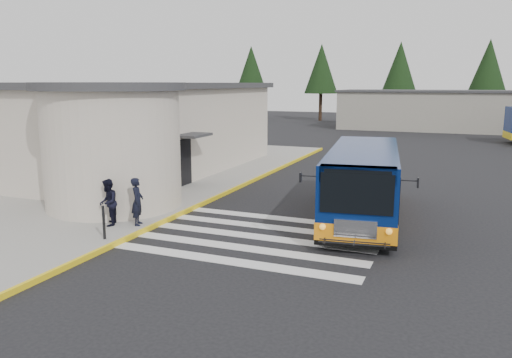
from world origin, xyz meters
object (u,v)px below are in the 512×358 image
at_px(transit_bus, 363,185).
at_px(pedestrian_b, 108,202).
at_px(bollard, 104,222).
at_px(pedestrian_a, 137,201).

relative_size(transit_bus, pedestrian_b, 5.87).
bearing_deg(pedestrian_b, transit_bus, 91.90).
relative_size(transit_bus, bollard, 8.85).
xyz_separation_m(pedestrian_a, pedestrian_b, (-0.88, -0.44, -0.02)).
bearing_deg(pedestrian_a, bollard, 154.65).
height_order(transit_bus, pedestrian_a, transit_bus).
bearing_deg(pedestrian_a, transit_bus, -82.37).
height_order(pedestrian_a, pedestrian_b, pedestrian_a).
xyz_separation_m(transit_bus, pedestrian_b, (-7.70, -4.74, -0.29)).
xyz_separation_m(transit_bus, pedestrian_a, (-6.82, -4.30, -0.27)).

